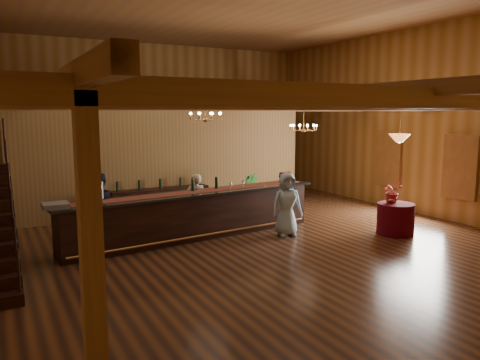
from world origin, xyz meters
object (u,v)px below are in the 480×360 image
chandelier_right (303,127)px  guest (287,204)px  floor_plant (247,193)px  raffle_drum (285,176)px  round_table (396,219)px  tasting_bar (195,215)px  chandelier_left (205,116)px  pendant_lamp (399,138)px  beverage_dispenser (97,189)px  bartender (196,202)px  backbar_shelf (161,202)px  staff_second (98,208)px

chandelier_right → guest: size_ratio=0.51×
chandelier_right → floor_plant: (-1.60, 0.63, -1.97)m
raffle_drum → round_table: (1.78, -2.29, -0.91)m
tasting_bar → chandelier_left: chandelier_left is taller
tasting_bar → chandelier_left: 2.39m
round_table → chandelier_right: size_ratio=1.13×
round_table → pendant_lamp: (0.00, 0.00, 2.01)m
beverage_dispenser → floor_plant: bearing=24.5°
pendant_lamp → floor_plant: bearing=116.2°
round_table → guest: 2.75m
bartender → guest: (1.75, -1.57, 0.05)m
guest → floor_plant: bearing=94.4°
floor_plant → bartender: bearing=-149.8°
round_table → chandelier_right: 4.08m
backbar_shelf → guest: size_ratio=1.86×
chandelier_left → guest: chandelier_left is taller
backbar_shelf → floor_plant: bearing=-18.6°
bartender → backbar_shelf: bearing=-61.5°
chandelier_left → guest: bearing=-28.9°
tasting_bar → guest: 2.26m
bartender → floor_plant: bearing=-128.5°
chandelier_left → tasting_bar: bearing=-162.0°
tasting_bar → guest: (2.08, -0.84, 0.21)m
chandelier_right → round_table: bearing=-83.5°
raffle_drum → staff_second: (-4.89, 0.41, -0.48)m
tasting_bar → floor_plant: (2.55, 2.01, 0.04)m
raffle_drum → bartender: 2.53m
round_table → beverage_dispenser: bearing=165.1°
beverage_dispenser → raffle_drum: bearing=5.3°
beverage_dispenser → chandelier_right: chandelier_right is taller
chandelier_right → guest: chandelier_right is taller
chandelier_right → bartender: bearing=-170.2°
floor_plant → tasting_bar: bearing=-141.7°
beverage_dispenser → backbar_shelf: 3.97m
round_table → bartender: size_ratio=0.61×
backbar_shelf → tasting_bar: bearing=-92.7°
round_table → pendant_lamp: pendant_lamp is taller
raffle_drum → pendant_lamp: size_ratio=0.38×
backbar_shelf → staff_second: size_ratio=1.78×
pendant_lamp → staff_second: bearing=157.9°
backbar_shelf → floor_plant: 2.60m
raffle_drum → guest: 1.40m
pendant_lamp → guest: size_ratio=0.58×
backbar_shelf → staff_second: 3.09m
beverage_dispenser → pendant_lamp: bearing=-14.9°
tasting_bar → staff_second: size_ratio=4.15×
beverage_dispenser → guest: beverage_dispenser is taller
tasting_bar → pendant_lamp: 5.30m
chandelier_left → guest: 2.93m
raffle_drum → round_table: bearing=-52.2°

